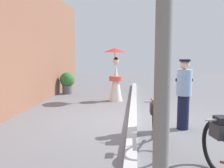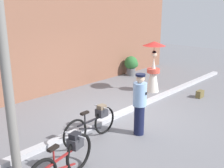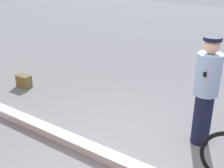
{
  "view_description": "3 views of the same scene",
  "coord_description": "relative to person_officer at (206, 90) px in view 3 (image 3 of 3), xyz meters",
  "views": [
    {
      "loc": [
        -6.18,
        -0.06,
        1.71
      ],
      "look_at": [
        0.28,
        0.57,
        0.9
      ],
      "focal_mm": 39.38,
      "sensor_mm": 36.0,
      "label": 1
    },
    {
      "loc": [
        -5.58,
        -4.83,
        3.13
      ],
      "look_at": [
        -0.13,
        0.25,
        0.96
      ],
      "focal_mm": 42.36,
      "sensor_mm": 36.0,
      "label": 2
    },
    {
      "loc": [
        -1.68,
        2.63,
        2.49
      ],
      "look_at": [
        0.03,
        0.21,
        1.24
      ],
      "focal_mm": 47.2,
      "sensor_mm": 36.0,
      "label": 3
    }
  ],
  "objects": [
    {
      "name": "person_officer",
      "position": [
        0.0,
        0.0,
        0.0
      ],
      "size": [
        0.34,
        0.38,
        1.59
      ],
      "color": "#141938",
      "rests_on": "ground_plane"
    },
    {
      "name": "backpack_on_pavement",
      "position": [
        3.77,
        0.13,
        -0.71
      ],
      "size": [
        0.32,
        0.18,
        0.26
      ],
      "color": "brown",
      "rests_on": "ground_plane"
    },
    {
      "name": "ground_plane",
      "position": [
        0.61,
        1.14,
        -0.84
      ],
      "size": [
        30.0,
        30.0,
        0.0
      ],
      "primitive_type": "plane",
      "color": "slate"
    },
    {
      "name": "sidewalk_curb",
      "position": [
        0.61,
        1.14,
        -0.78
      ],
      "size": [
        14.0,
        0.2,
        0.12
      ],
      "primitive_type": "cube",
      "color": "#B2B2B7",
      "rests_on": "ground_plane"
    }
  ]
}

